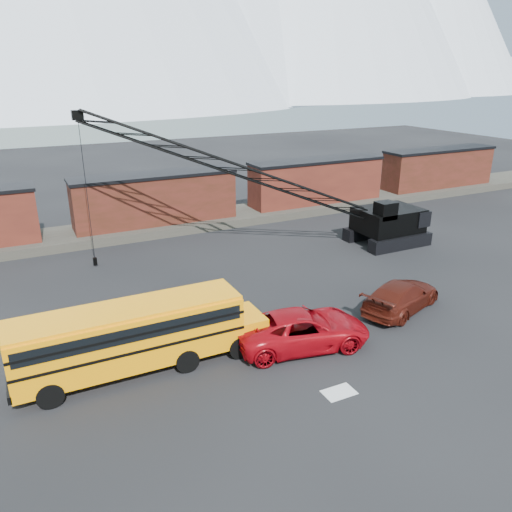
{
  "coord_description": "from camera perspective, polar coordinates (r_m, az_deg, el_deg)",
  "views": [
    {
      "loc": [
        -10.59,
        -18.42,
        12.85
      ],
      "look_at": [
        1.15,
        5.28,
        3.0
      ],
      "focal_mm": 35.0,
      "sensor_mm": 36.0,
      "label": 1
    }
  ],
  "objects": [
    {
      "name": "ground",
      "position": [
        24.83,
        3.08,
        -10.77
      ],
      "size": [
        160.0,
        160.0,
        0.0
      ],
      "primitive_type": "plane",
      "color": "black",
      "rests_on": "ground"
    },
    {
      "name": "gravel_berm",
      "position": [
        43.61,
        -11.21,
        3.38
      ],
      "size": [
        120.0,
        5.0,
        0.7
      ],
      "primitive_type": "cube",
      "color": "#48443B",
      "rests_on": "ground"
    },
    {
      "name": "boxcar_mid",
      "position": [
        42.98,
        -11.42,
        6.45
      ],
      "size": [
        13.7,
        3.1,
        4.17
      ],
      "color": "#551E18",
      "rests_on": "gravel_berm"
    },
    {
      "name": "boxcar_east_near",
      "position": [
        49.42,
        6.9,
        8.51
      ],
      "size": [
        13.7,
        3.1,
        4.17
      ],
      "color": "#421912",
      "rests_on": "gravel_berm"
    },
    {
      "name": "boxcar_east_far",
      "position": [
        59.57,
        20.12,
        9.46
      ],
      "size": [
        13.7,
        3.1,
        4.17
      ],
      "color": "#551E18",
      "rests_on": "gravel_berm"
    },
    {
      "name": "snow_patch",
      "position": [
        22.27,
        9.46,
        -15.11
      ],
      "size": [
        1.4,
        0.9,
        0.02
      ],
      "primitive_type": "cube",
      "color": "silver",
      "rests_on": "ground"
    },
    {
      "name": "school_bus",
      "position": [
        23.17,
        -13.36,
        -8.68
      ],
      "size": [
        11.65,
        2.65,
        3.19
      ],
      "color": "#FF9505",
      "rests_on": "ground"
    },
    {
      "name": "red_pickup",
      "position": [
        24.86,
        5.3,
        -8.32
      ],
      "size": [
        7.15,
        4.27,
        1.86
      ],
      "primitive_type": "imported",
      "rotation": [
        0.0,
        0.0,
        1.39
      ],
      "color": "#A60811",
      "rests_on": "ground"
    },
    {
      "name": "maroon_suv",
      "position": [
        29.55,
        16.26,
        -4.4
      ],
      "size": [
        6.35,
        4.3,
        1.71
      ],
      "primitive_type": "imported",
      "rotation": [
        0.0,
        0.0,
        1.93
      ],
      "color": "#44130C",
      "rests_on": "ground"
    },
    {
      "name": "crawler_crane",
      "position": [
        35.48,
        -1.54,
        9.6
      ],
      "size": [
        24.88,
        7.64,
        10.72
      ],
      "color": "black",
      "rests_on": "ground"
    }
  ]
}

